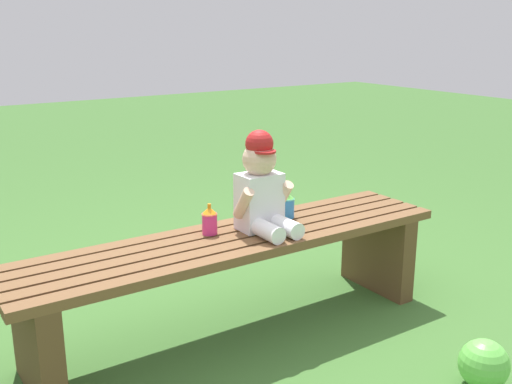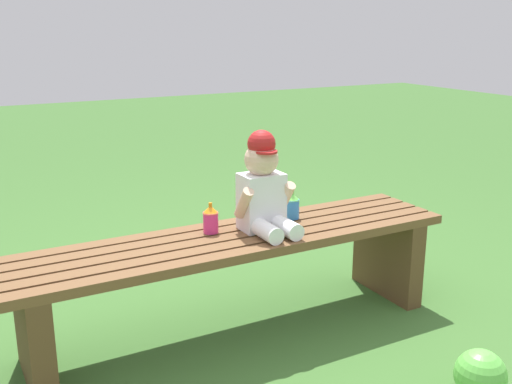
% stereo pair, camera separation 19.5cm
% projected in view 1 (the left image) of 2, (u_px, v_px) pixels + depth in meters
% --- Properties ---
extents(ground_plane, '(16.00, 16.00, 0.00)m').
position_uv_depth(ground_plane, '(236.00, 332.00, 2.49)').
color(ground_plane, '#3D6B2D').
extents(park_bench, '(1.80, 0.40, 0.42)m').
position_uv_depth(park_bench, '(236.00, 266.00, 2.41)').
color(park_bench, brown).
rests_on(park_bench, ground_plane).
extents(child_figure, '(0.23, 0.27, 0.40)m').
position_uv_depth(child_figure, '(262.00, 187.00, 2.40)').
color(child_figure, white).
rests_on(child_figure, park_bench).
extents(sippy_cup_left, '(0.06, 0.06, 0.12)m').
position_uv_depth(sippy_cup_left, '(210.00, 220.00, 2.38)').
color(sippy_cup_left, '#E5337F').
rests_on(sippy_cup_left, park_bench).
extents(sippy_cup_right, '(0.06, 0.06, 0.12)m').
position_uv_depth(sippy_cup_right, '(287.00, 204.00, 2.58)').
color(sippy_cup_right, '#338CE5').
rests_on(sippy_cup_right, park_bench).
extents(toy_ball, '(0.17, 0.17, 0.17)m').
position_uv_depth(toy_ball, '(484.00, 364.00, 2.09)').
color(toy_ball, '#66CC4C').
rests_on(toy_ball, ground_plane).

